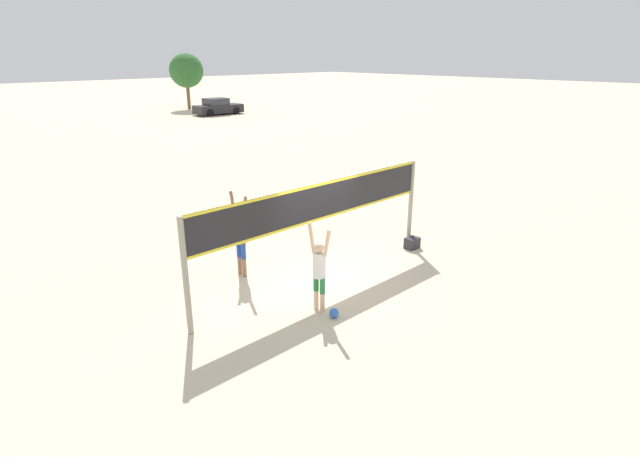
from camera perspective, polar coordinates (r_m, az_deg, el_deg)
The scene contains 8 objects.
ground_plane at distance 12.55m, azimuth 0.00°, elevation -5.92°, with size 200.00×200.00×0.00m, color beige.
volleyball_net at distance 11.90m, azimuth 0.00°, elevation 1.88°, with size 7.36×0.12×2.50m.
player_spiker at distance 10.73m, azimuth -0.10°, elevation -4.46°, with size 0.28×0.68×1.97m.
player_blocker at distance 12.54m, azimuth -9.11°, elevation -0.54°, with size 0.28×0.71×2.17m.
volleyball at distance 10.85m, azimuth 1.60°, elevation -9.63°, with size 0.21×0.21×0.21m.
gear_bag at distance 14.73m, azimuth 10.48°, elevation -1.64°, with size 0.40×0.31×0.32m.
parked_car_near at distance 47.79m, azimuth -11.60°, elevation 13.42°, with size 4.45×2.06×1.47m.
tree_left_cluster at distance 53.01m, azimuth -15.04°, elevation 17.01°, with size 3.28×3.28×5.33m.
Camera 1 is at (-7.81, -8.22, 5.39)m, focal length 28.00 mm.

